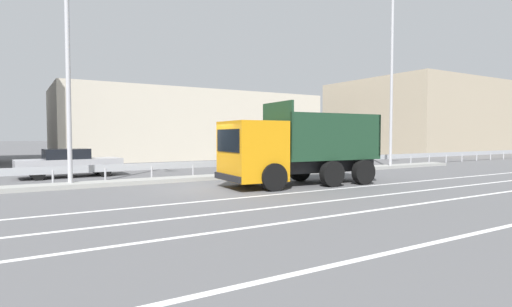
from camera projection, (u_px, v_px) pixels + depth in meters
name	position (u px, v px, depth m)	size (l,w,h in m)	color
ground_plane	(209.00, 188.00, 15.68)	(320.00, 320.00, 0.00)	#565659
lane_strip_0	(331.00, 189.00, 15.24)	(69.01, 0.16, 0.01)	silver
lane_strip_1	(372.00, 196.00, 13.51)	(69.01, 0.16, 0.01)	silver
lane_strip_2	(418.00, 204.00, 11.97)	(69.01, 0.16, 0.01)	silver
median_island	(183.00, 179.00, 18.14)	(37.95, 1.10, 0.18)	gray
median_guardrail	(173.00, 166.00, 19.22)	(69.01, 0.09, 0.78)	#9EA0A5
dump_truck	(283.00, 154.00, 16.29)	(6.97, 3.02, 3.41)	orange
median_road_sign	(326.00, 150.00, 22.52)	(0.67, 0.16, 2.45)	white
street_lamp_1	(68.00, 52.00, 15.52)	(0.71, 2.02, 9.72)	#ADADB2
street_lamp_2	(394.00, 71.00, 24.73)	(0.70, 2.78, 10.99)	#ADADB2
parked_car_4	(69.00, 163.00, 19.79)	(4.88, 2.11, 1.41)	#A3A3A8
background_building_1	(190.00, 126.00, 37.73)	(23.46, 9.99, 6.01)	beige
background_building_2	(425.00, 118.00, 49.71)	(20.27, 15.06, 8.45)	tan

